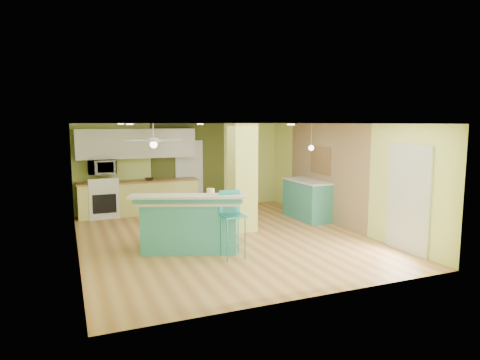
% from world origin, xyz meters
% --- Properties ---
extents(floor, '(6.00, 7.00, 0.01)m').
position_xyz_m(floor, '(0.00, 0.00, -0.01)').
color(floor, '#9E6837').
rests_on(floor, ground).
extents(ceiling, '(6.00, 7.00, 0.01)m').
position_xyz_m(ceiling, '(0.00, 0.00, 2.50)').
color(ceiling, white).
rests_on(ceiling, wall_back).
extents(wall_back, '(6.00, 0.01, 2.50)m').
position_xyz_m(wall_back, '(0.00, 3.50, 1.25)').
color(wall_back, '#D2E178').
rests_on(wall_back, floor).
extents(wall_front, '(6.00, 0.01, 2.50)m').
position_xyz_m(wall_front, '(0.00, -3.50, 1.25)').
color(wall_front, '#D2E178').
rests_on(wall_front, floor).
extents(wall_left, '(0.01, 7.00, 2.50)m').
position_xyz_m(wall_left, '(-3.00, 0.00, 1.25)').
color(wall_left, '#D2E178').
rests_on(wall_left, floor).
extents(wall_right, '(0.01, 7.00, 2.50)m').
position_xyz_m(wall_right, '(3.00, 0.00, 1.25)').
color(wall_right, '#D2E178').
rests_on(wall_right, floor).
extents(wood_panel, '(0.02, 3.40, 2.50)m').
position_xyz_m(wood_panel, '(2.99, 0.60, 1.25)').
color(wood_panel, '#86674C').
rests_on(wood_panel, floor).
extents(olive_accent, '(2.20, 0.02, 2.50)m').
position_xyz_m(olive_accent, '(0.20, 3.49, 1.25)').
color(olive_accent, '#42481D').
rests_on(olive_accent, floor).
extents(interior_door, '(0.82, 0.05, 2.00)m').
position_xyz_m(interior_door, '(0.20, 3.46, 1.00)').
color(interior_door, silver).
rests_on(interior_door, floor).
extents(french_door, '(0.04, 1.08, 2.10)m').
position_xyz_m(french_door, '(2.97, -2.30, 1.05)').
color(french_door, silver).
rests_on(french_door, floor).
extents(column, '(0.55, 0.55, 2.50)m').
position_xyz_m(column, '(0.65, 0.50, 1.25)').
color(column, '#C7CD5F').
rests_on(column, floor).
extents(kitchen_run, '(3.25, 0.63, 0.94)m').
position_xyz_m(kitchen_run, '(-1.30, 3.20, 0.47)').
color(kitchen_run, '#D8D671').
rests_on(kitchen_run, floor).
extents(stove, '(0.76, 0.66, 1.08)m').
position_xyz_m(stove, '(-2.25, 3.19, 0.46)').
color(stove, white).
rests_on(stove, floor).
extents(upper_cabinets, '(3.20, 0.34, 0.80)m').
position_xyz_m(upper_cabinets, '(-1.30, 3.32, 1.95)').
color(upper_cabinets, silver).
rests_on(upper_cabinets, wall_back).
extents(microwave, '(0.70, 0.48, 0.39)m').
position_xyz_m(microwave, '(-2.25, 3.20, 1.35)').
color(microwave, silver).
rests_on(microwave, wall_back).
extents(ceiling_fan, '(1.41, 1.41, 0.61)m').
position_xyz_m(ceiling_fan, '(-1.10, 2.00, 2.08)').
color(ceiling_fan, silver).
rests_on(ceiling_fan, ceiling).
extents(pendant_lamp, '(0.14, 0.14, 0.69)m').
position_xyz_m(pendant_lamp, '(2.65, 0.75, 1.88)').
color(pendant_lamp, silver).
rests_on(pendant_lamp, ceiling).
extents(wall_decor, '(0.03, 0.90, 0.70)m').
position_xyz_m(wall_decor, '(2.96, 0.80, 1.55)').
color(wall_decor, brown).
rests_on(wall_decor, wood_panel).
extents(peninsula, '(2.34, 1.82, 1.17)m').
position_xyz_m(peninsula, '(-0.91, -0.54, 0.54)').
color(peninsula, teal).
rests_on(peninsula, floor).
extents(bar_stool, '(0.42, 0.42, 1.26)m').
position_xyz_m(bar_stool, '(-0.31, -1.27, 0.84)').
color(bar_stool, teal).
rests_on(bar_stool, floor).
extents(side_counter, '(0.68, 1.59, 1.03)m').
position_xyz_m(side_counter, '(2.70, 0.98, 0.52)').
color(side_counter, teal).
rests_on(side_counter, floor).
extents(fruit_bowl, '(0.29, 0.29, 0.06)m').
position_xyz_m(fruit_bowl, '(-1.02, 3.18, 0.97)').
color(fruit_bowl, '#352015').
rests_on(fruit_bowl, kitchen_run).
extents(canister, '(0.16, 0.16, 0.16)m').
position_xyz_m(canister, '(-0.42, -0.37, 1.10)').
color(canister, yellow).
rests_on(canister, peninsula).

